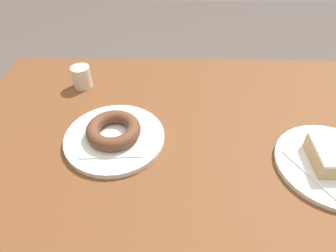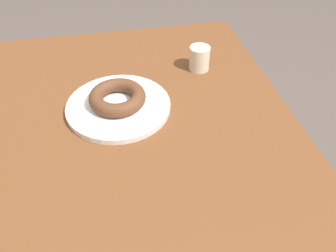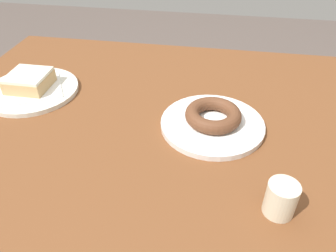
# 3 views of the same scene
# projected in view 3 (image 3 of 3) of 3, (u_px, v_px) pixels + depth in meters

# --- Properties ---
(table) EXTENTS (0.99, 0.76, 0.75)m
(table) POSITION_uv_depth(u_px,v_px,m) (150.00, 147.00, 0.80)
(table) COLOR brown
(table) RESTS_ON ground_plane
(plate_chocolate_ring) EXTENTS (0.22, 0.22, 0.01)m
(plate_chocolate_ring) POSITION_uv_depth(u_px,v_px,m) (212.00, 124.00, 0.69)
(plate_chocolate_ring) COLOR silver
(plate_chocolate_ring) RESTS_ON table
(napkin_chocolate_ring) EXTENTS (0.14, 0.14, 0.00)m
(napkin_chocolate_ring) POSITION_uv_depth(u_px,v_px,m) (213.00, 121.00, 0.69)
(napkin_chocolate_ring) COLOR white
(napkin_chocolate_ring) RESTS_ON plate_chocolate_ring
(donut_chocolate_ring) EXTENTS (0.12, 0.12, 0.03)m
(donut_chocolate_ring) POSITION_uv_depth(u_px,v_px,m) (213.00, 115.00, 0.68)
(donut_chocolate_ring) COLOR brown
(donut_chocolate_ring) RESTS_ON napkin_chocolate_ring
(plate_glazed_square) EXTENTS (0.22, 0.22, 0.01)m
(plate_glazed_square) POSITION_uv_depth(u_px,v_px,m) (32.00, 90.00, 0.81)
(plate_glazed_square) COLOR silver
(plate_glazed_square) RESTS_ON table
(napkin_glazed_square) EXTENTS (0.19, 0.19, 0.00)m
(napkin_glazed_square) POSITION_uv_depth(u_px,v_px,m) (31.00, 88.00, 0.80)
(napkin_glazed_square) COLOR white
(napkin_glazed_square) RESTS_ON plate_glazed_square
(donut_glazed_square) EXTENTS (0.09, 0.09, 0.04)m
(donut_glazed_square) POSITION_uv_depth(u_px,v_px,m) (29.00, 80.00, 0.79)
(donut_glazed_square) COLOR tan
(donut_glazed_square) RESTS_ON napkin_glazed_square
(sugar_jar) EXTENTS (0.05, 0.05, 0.06)m
(sugar_jar) POSITION_uv_depth(u_px,v_px,m) (281.00, 199.00, 0.50)
(sugar_jar) COLOR beige
(sugar_jar) RESTS_ON table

